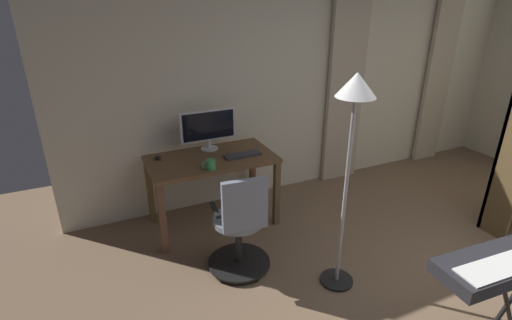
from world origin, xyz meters
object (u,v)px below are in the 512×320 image
(computer_mouse, at_px, (158,157))
(computer_monitor, at_px, (208,127))
(office_chair, at_px, (240,228))
(computer_keyboard, at_px, (243,155))
(floor_lamp, at_px, (353,120))
(desk, at_px, (212,167))
(mug_tea, at_px, (210,165))

(computer_mouse, bearing_deg, computer_monitor, -175.18)
(office_chair, relative_size, computer_monitor, 1.62)
(computer_monitor, xyz_separation_m, computer_keyboard, (-0.24, 0.32, -0.23))
(computer_mouse, bearing_deg, floor_lamp, 126.95)
(computer_monitor, bearing_deg, desk, 75.69)
(computer_mouse, distance_m, floor_lamp, 2.01)
(computer_keyboard, bearing_deg, office_chair, 65.42)
(office_chair, distance_m, computer_monitor, 1.22)
(office_chair, distance_m, computer_mouse, 1.18)
(office_chair, distance_m, computer_keyboard, 0.89)
(desk, height_order, computer_monitor, computer_monitor)
(desk, height_order, office_chair, office_chair)
(computer_keyboard, bearing_deg, floor_lamp, 105.40)
(desk, xyz_separation_m, mug_tea, (0.10, 0.27, 0.15))
(desk, distance_m, floor_lamp, 1.68)
(mug_tea, bearing_deg, computer_keyboard, -156.92)
(computer_monitor, relative_size, mug_tea, 4.49)
(office_chair, relative_size, mug_tea, 7.26)
(office_chair, xyz_separation_m, mug_tea, (0.05, -0.58, 0.37))
(computer_monitor, relative_size, floor_lamp, 0.33)
(computer_keyboard, height_order, mug_tea, mug_tea)
(office_chair, bearing_deg, desk, 92.69)
(office_chair, distance_m, mug_tea, 0.69)
(desk, xyz_separation_m, computer_mouse, (0.50, -0.18, 0.13))
(mug_tea, bearing_deg, computer_mouse, -48.33)
(mug_tea, distance_m, floor_lamp, 1.45)
(computer_keyboard, distance_m, mug_tea, 0.44)
(desk, bearing_deg, mug_tea, 70.18)
(desk, height_order, computer_mouse, computer_mouse)
(desk, xyz_separation_m, office_chair, (0.04, 0.85, -0.21))
(computer_monitor, bearing_deg, computer_keyboard, 126.97)
(office_chair, height_order, computer_monitor, computer_monitor)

